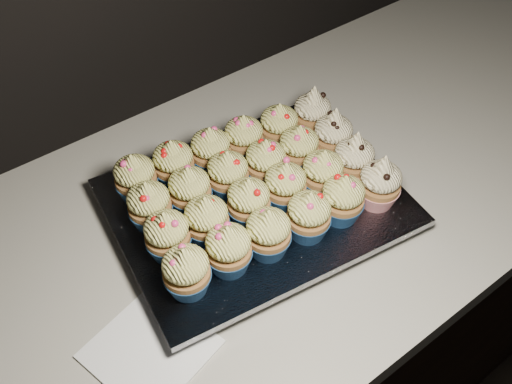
% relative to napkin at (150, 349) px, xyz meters
% --- Properties ---
extents(cabinet, '(2.40, 0.60, 0.86)m').
position_rel_napkin_xyz_m(cabinet, '(0.32, 0.12, -0.47)').
color(cabinet, black).
rests_on(cabinet, ground).
extents(worktop, '(2.44, 0.64, 0.04)m').
position_rel_napkin_xyz_m(worktop, '(0.32, 0.12, -0.02)').
color(worktop, beige).
rests_on(worktop, cabinet).
extents(napkin, '(0.17, 0.17, 0.00)m').
position_rel_napkin_xyz_m(napkin, '(0.00, 0.00, 0.00)').
color(napkin, white).
rests_on(napkin, worktop).
extents(baking_tray, '(0.42, 0.34, 0.02)m').
position_rel_napkin_xyz_m(baking_tray, '(0.24, 0.10, 0.01)').
color(baking_tray, black).
rests_on(baking_tray, worktop).
extents(foil_lining, '(0.46, 0.38, 0.01)m').
position_rel_napkin_xyz_m(foil_lining, '(0.24, 0.10, 0.03)').
color(foil_lining, silver).
rests_on(foil_lining, baking_tray).
extents(cupcake_0, '(0.06, 0.06, 0.08)m').
position_rel_napkin_xyz_m(cupcake_0, '(0.08, 0.03, 0.07)').
color(cupcake_0, navy).
rests_on(cupcake_0, foil_lining).
extents(cupcake_1, '(0.06, 0.06, 0.08)m').
position_rel_napkin_xyz_m(cupcake_1, '(0.14, 0.03, 0.07)').
color(cupcake_1, navy).
rests_on(cupcake_1, foil_lining).
extents(cupcake_2, '(0.06, 0.06, 0.08)m').
position_rel_napkin_xyz_m(cupcake_2, '(0.20, 0.02, 0.07)').
color(cupcake_2, navy).
rests_on(cupcake_2, foil_lining).
extents(cupcake_3, '(0.06, 0.06, 0.08)m').
position_rel_napkin_xyz_m(cupcake_3, '(0.26, 0.01, 0.07)').
color(cupcake_3, navy).
rests_on(cupcake_3, foil_lining).
extents(cupcake_4, '(0.06, 0.06, 0.08)m').
position_rel_napkin_xyz_m(cupcake_4, '(0.32, 0.00, 0.07)').
color(cupcake_4, navy).
rests_on(cupcake_4, foil_lining).
extents(cupcake_5, '(0.06, 0.06, 0.10)m').
position_rel_napkin_xyz_m(cupcake_5, '(0.38, -0.01, 0.07)').
color(cupcake_5, red).
rests_on(cupcake_5, foil_lining).
extents(cupcake_6, '(0.06, 0.06, 0.08)m').
position_rel_napkin_xyz_m(cupcake_6, '(0.09, 0.09, 0.07)').
color(cupcake_6, navy).
rests_on(cupcake_6, foil_lining).
extents(cupcake_7, '(0.06, 0.06, 0.08)m').
position_rel_napkin_xyz_m(cupcake_7, '(0.15, 0.08, 0.07)').
color(cupcake_7, navy).
rests_on(cupcake_7, foil_lining).
extents(cupcake_8, '(0.06, 0.06, 0.08)m').
position_rel_napkin_xyz_m(cupcake_8, '(0.21, 0.08, 0.07)').
color(cupcake_8, navy).
rests_on(cupcake_8, foil_lining).
extents(cupcake_9, '(0.06, 0.06, 0.08)m').
position_rel_napkin_xyz_m(cupcake_9, '(0.27, 0.07, 0.07)').
color(cupcake_9, navy).
rests_on(cupcake_9, foil_lining).
extents(cupcake_10, '(0.06, 0.06, 0.08)m').
position_rel_napkin_xyz_m(cupcake_10, '(0.33, 0.06, 0.07)').
color(cupcake_10, navy).
rests_on(cupcake_10, foil_lining).
extents(cupcake_11, '(0.06, 0.06, 0.10)m').
position_rel_napkin_xyz_m(cupcake_11, '(0.39, 0.05, 0.07)').
color(cupcake_11, red).
rests_on(cupcake_11, foil_lining).
extents(cupcake_12, '(0.06, 0.06, 0.08)m').
position_rel_napkin_xyz_m(cupcake_12, '(0.10, 0.15, 0.07)').
color(cupcake_12, navy).
rests_on(cupcake_12, foil_lining).
extents(cupcake_13, '(0.06, 0.06, 0.08)m').
position_rel_napkin_xyz_m(cupcake_13, '(0.16, 0.14, 0.07)').
color(cupcake_13, navy).
rests_on(cupcake_13, foil_lining).
extents(cupcake_14, '(0.06, 0.06, 0.08)m').
position_rel_napkin_xyz_m(cupcake_14, '(0.22, 0.14, 0.07)').
color(cupcake_14, navy).
rests_on(cupcake_14, foil_lining).
extents(cupcake_15, '(0.06, 0.06, 0.08)m').
position_rel_napkin_xyz_m(cupcake_15, '(0.28, 0.12, 0.07)').
color(cupcake_15, navy).
rests_on(cupcake_15, foil_lining).
extents(cupcake_16, '(0.06, 0.06, 0.08)m').
position_rel_napkin_xyz_m(cupcake_16, '(0.34, 0.12, 0.07)').
color(cupcake_16, navy).
rests_on(cupcake_16, foil_lining).
extents(cupcake_17, '(0.06, 0.06, 0.10)m').
position_rel_napkin_xyz_m(cupcake_17, '(0.40, 0.11, 0.07)').
color(cupcake_17, red).
rests_on(cupcake_17, foil_lining).
extents(cupcake_18, '(0.06, 0.06, 0.08)m').
position_rel_napkin_xyz_m(cupcake_18, '(0.11, 0.21, 0.07)').
color(cupcake_18, navy).
rests_on(cupcake_18, foil_lining).
extents(cupcake_19, '(0.06, 0.06, 0.08)m').
position_rel_napkin_xyz_m(cupcake_19, '(0.17, 0.21, 0.07)').
color(cupcake_19, navy).
rests_on(cupcake_19, foil_lining).
extents(cupcake_20, '(0.06, 0.06, 0.08)m').
position_rel_napkin_xyz_m(cupcake_20, '(0.23, 0.20, 0.07)').
color(cupcake_20, navy).
rests_on(cupcake_20, foil_lining).
extents(cupcake_21, '(0.06, 0.06, 0.08)m').
position_rel_napkin_xyz_m(cupcake_21, '(0.29, 0.19, 0.07)').
color(cupcake_21, navy).
rests_on(cupcake_21, foil_lining).
extents(cupcake_22, '(0.06, 0.06, 0.08)m').
position_rel_napkin_xyz_m(cupcake_22, '(0.35, 0.18, 0.07)').
color(cupcake_22, navy).
rests_on(cupcake_22, foil_lining).
extents(cupcake_23, '(0.06, 0.06, 0.10)m').
position_rel_napkin_xyz_m(cupcake_23, '(0.41, 0.17, 0.07)').
color(cupcake_23, red).
rests_on(cupcake_23, foil_lining).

